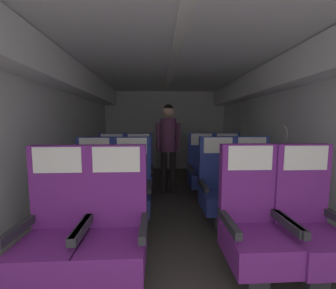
% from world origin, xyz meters
% --- Properties ---
extents(ground, '(3.47, 5.85, 0.02)m').
position_xyz_m(ground, '(0.00, 2.73, -0.01)').
color(ground, '#3D3833').
extents(fuselage_shell, '(3.35, 5.50, 2.16)m').
position_xyz_m(fuselage_shell, '(0.00, 2.98, 1.54)').
color(fuselage_shell, silver).
rests_on(fuselage_shell, ground).
extents(seat_a_left_window, '(0.49, 0.49, 1.09)m').
position_xyz_m(seat_a_left_window, '(-0.99, 1.30, 0.45)').
color(seat_a_left_window, '#38383D').
rests_on(seat_a_left_window, ground).
extents(seat_a_left_aisle, '(0.49, 0.49, 1.09)m').
position_xyz_m(seat_a_left_aisle, '(-0.54, 1.31, 0.45)').
color(seat_a_left_aisle, '#38383D').
rests_on(seat_a_left_aisle, ground).
extents(seat_a_right_aisle, '(0.49, 0.49, 1.09)m').
position_xyz_m(seat_a_right_aisle, '(0.99, 1.30, 0.45)').
color(seat_a_right_aisle, '#38383D').
rests_on(seat_a_right_aisle, ground).
extents(seat_a_right_window, '(0.49, 0.49, 1.09)m').
position_xyz_m(seat_a_right_window, '(0.53, 1.32, 0.45)').
color(seat_a_right_window, '#38383D').
rests_on(seat_a_right_window, ground).
extents(seat_b_left_window, '(0.49, 0.49, 1.09)m').
position_xyz_m(seat_b_left_window, '(-1.00, 2.29, 0.45)').
color(seat_b_left_window, '#38383D').
rests_on(seat_b_left_window, ground).
extents(seat_b_left_aisle, '(0.49, 0.49, 1.09)m').
position_xyz_m(seat_b_left_aisle, '(-0.53, 2.27, 0.45)').
color(seat_b_left_aisle, '#38383D').
rests_on(seat_b_left_aisle, ground).
extents(seat_b_right_aisle, '(0.49, 0.49, 1.09)m').
position_xyz_m(seat_b_right_aisle, '(1.00, 2.29, 0.45)').
color(seat_b_right_aisle, '#38383D').
rests_on(seat_b_right_aisle, ground).
extents(seat_b_right_window, '(0.49, 0.49, 1.09)m').
position_xyz_m(seat_b_right_window, '(0.55, 2.28, 0.45)').
color(seat_b_right_window, '#38383D').
rests_on(seat_b_right_window, ground).
extents(seat_c_left_window, '(0.49, 0.49, 1.09)m').
position_xyz_m(seat_c_left_window, '(-0.99, 3.24, 0.45)').
color(seat_c_left_window, '#38383D').
rests_on(seat_c_left_window, ground).
extents(seat_c_left_aisle, '(0.49, 0.49, 1.09)m').
position_xyz_m(seat_c_left_aisle, '(-0.54, 3.23, 0.45)').
color(seat_c_left_aisle, '#38383D').
rests_on(seat_c_left_aisle, ground).
extents(seat_c_right_aisle, '(0.49, 0.49, 1.09)m').
position_xyz_m(seat_c_right_aisle, '(0.99, 3.25, 0.45)').
color(seat_c_right_aisle, '#38383D').
rests_on(seat_c_right_aisle, ground).
extents(seat_c_right_window, '(0.49, 0.49, 1.09)m').
position_xyz_m(seat_c_right_window, '(0.54, 3.25, 0.45)').
color(seat_c_right_window, '#38383D').
rests_on(seat_c_right_window, ground).
extents(flight_attendant, '(0.43, 0.28, 1.59)m').
position_xyz_m(flight_attendant, '(-0.02, 3.50, 0.98)').
color(flight_attendant, black).
rests_on(flight_attendant, ground).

